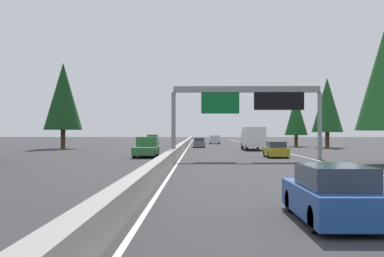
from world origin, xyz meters
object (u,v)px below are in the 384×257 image
sedan_far_left (332,195)px  box_truck_far_center (253,137)px  sign_gantry_overhead (249,101)px  sedan_far_right (276,150)px  conifer_right_mid (327,105)px  minivan_distant_b (215,139)px  conifer_right_far (296,115)px  sedan_mid_center (199,143)px  oncoming_near (152,140)px  conifer_left_mid (63,96)px  oncoming_far (147,147)px

sedan_far_left → box_truck_far_center: 49.34m
sign_gantry_overhead → sedan_far_left: size_ratio=2.88×
sedan_far_right → conifer_right_mid: (27.05, -12.21, 5.67)m
sign_gantry_overhead → minivan_distant_b: size_ratio=2.54×
minivan_distant_b → conifer_right_far: bearing=-144.1°
box_truck_far_center → conifer_right_mid: conifer_right_mid is taller
conifer_right_mid → box_truck_far_center: bearing=125.8°
sedan_mid_center → box_truck_far_center: bearing=-143.0°
oncoming_near → conifer_left_mid: 24.14m
minivan_distant_b → sedan_mid_center: bearing=171.8°
sedan_far_left → oncoming_far: size_ratio=0.79×
sedan_far_left → minivan_distant_b: bearing=0.0°
sedan_far_right → conifer_left_mid: (21.50, 25.84, 6.60)m
minivan_distant_b → conifer_right_far: 21.59m
minivan_distant_b → conifer_right_mid: size_ratio=0.48×
sign_gantry_overhead → sedan_far_right: 6.27m
sign_gantry_overhead → minivan_distant_b: (53.21, 0.88, -3.96)m
minivan_distant_b → oncoming_far: size_ratio=0.89×
oncoming_near → oncoming_far: (-41.80, -3.55, 0.00)m
conifer_right_far → box_truck_far_center: bearing=148.6°
conifer_right_far → conifer_left_mid: conifer_left_mid is taller
minivan_distant_b → oncoming_far: (-49.02, 8.18, -0.04)m
minivan_distant_b → oncoming_near: bearing=121.6°
sedan_mid_center → sign_gantry_overhead: bearing=-172.6°
minivan_distant_b → conifer_left_mid: conifer_left_mid is taller
sedan_far_left → conifer_right_far: conifer_right_far is taller
sedan_mid_center → conifer_right_mid: size_ratio=0.42×
sedan_far_left → conifer_right_mid: (57.96, -15.90, 5.67)m
oncoming_far → sedan_far_right: bearing=87.3°
oncoming_near → box_truck_far_center: bearing=32.8°
sedan_mid_center → box_truck_far_center: size_ratio=0.52×
sedan_mid_center → conifer_right_mid: (-0.49, -19.16, 5.67)m
box_truck_far_center → oncoming_far: (-17.71, 11.99, -0.70)m
minivan_distant_b → conifer_right_far: conifer_right_far is taller
minivan_distant_b → oncoming_far: bearing=170.5°
sedan_far_left → sedan_far_right: (30.91, -3.69, 0.00)m
sedan_mid_center → conifer_right_mid: bearing=-91.5°
minivan_distant_b → conifer_right_mid: bearing=-144.7°
sedan_mid_center → oncoming_near: size_ratio=0.79×
sedan_far_right → sign_gantry_overhead: bearing=141.5°
sedan_mid_center → minivan_distant_b: bearing=-8.2°
oncoming_far → conifer_right_far: size_ratio=0.67×
sedan_mid_center → minivan_distant_b: size_ratio=0.88×
sign_gantry_overhead → conifer_right_far: size_ratio=1.52×
oncoming_far → conifer_left_mid: 25.93m
sedan_far_left → sedan_mid_center: (58.45, 3.26, 0.00)m
sign_gantry_overhead → sedan_far_left: 27.63m
sedan_far_right → box_truck_far_center: size_ratio=0.52×
sedan_mid_center → oncoming_far: oncoming_far is taller
sign_gantry_overhead → oncoming_far: sign_gantry_overhead is taller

